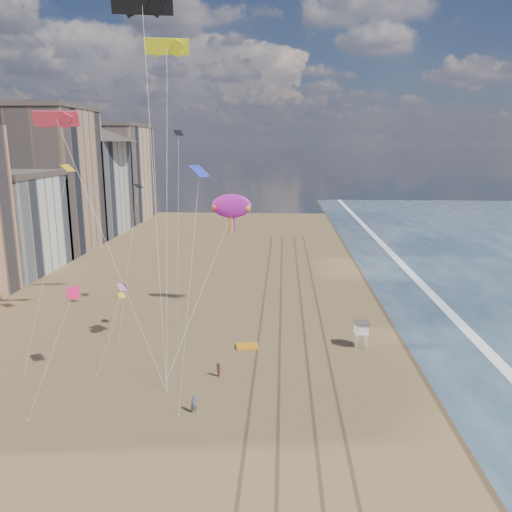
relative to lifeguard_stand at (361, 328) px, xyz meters
The scene contains 12 objects.
ground 25.88m from the lifeguard_stand, 112.53° to the right, with size 260.00×260.00×0.00m, color brown.
wet_sand 18.72m from the lifeguard_stand, 60.60° to the left, with size 260.00×260.00×0.00m, color #42301E.
foam 21.08m from the lifeguard_stand, 50.55° to the left, with size 260.00×260.00×0.00m, color white.
tracks 9.85m from the lifeguard_stand, 139.84° to the left, with size 7.68×120.00×0.01m.
buildings 70.46m from the lifeguard_stand, 143.09° to the left, with size 34.72×131.35×29.00m.
lifeguard_stand is the anchor object (origin of this frame).
grounded_kite 12.39m from the lifeguard_stand, behind, with size 2.35×1.49×0.27m, color orange.
show_kite 21.65m from the lifeguard_stand, 144.50° to the left, with size 4.72×10.23×23.65m.
kite_flyer_a 21.09m from the lifeguard_stand, 137.61° to the right, with size 0.56×0.37×1.53m, color #515C69.
kite_flyer_b 16.41m from the lifeguard_stand, 151.76° to the right, with size 0.70×0.55×1.44m, color #99554E.
parafoils 37.01m from the lifeguard_stand, behind, with size 15.01×11.00×11.52m.
small_kites 27.16m from the lifeguard_stand, behind, with size 17.54×16.02×19.16m.
Camera 1 is at (1.39, -26.88, 21.43)m, focal length 35.00 mm.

